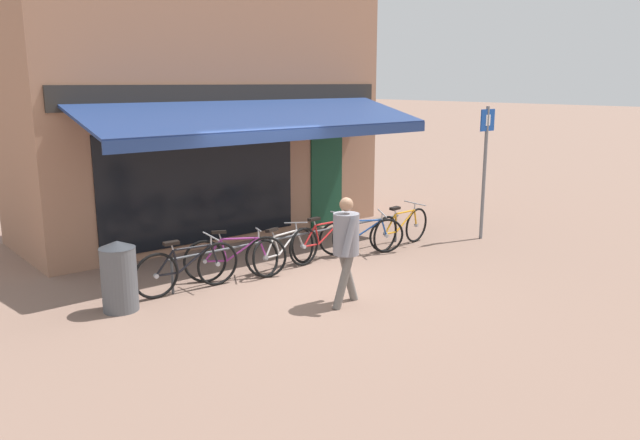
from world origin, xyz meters
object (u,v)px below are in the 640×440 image
at_px(bicycle_silver, 284,250).
at_px(bicycle_orange, 401,228).
at_px(bicycle_red, 325,240).
at_px(bicycle_blue, 362,236).
at_px(litter_bin, 119,276).
at_px(bicycle_black, 188,268).
at_px(bicycle_purple, 235,258).
at_px(parking_sign, 485,160).
at_px(pedestrian_adult, 346,240).

relative_size(bicycle_silver, bicycle_orange, 0.95).
height_order(bicycle_red, bicycle_blue, same).
bearing_deg(bicycle_orange, litter_bin, 171.48).
xyz_separation_m(bicycle_black, bicycle_purple, (0.92, 0.07, -0.01)).
xyz_separation_m(bicycle_blue, litter_bin, (-4.73, 0.06, 0.15)).
height_order(bicycle_blue, bicycle_orange, bicycle_orange).
bearing_deg(parking_sign, pedestrian_adult, -166.92).
bearing_deg(bicycle_blue, bicycle_silver, -158.25).
xyz_separation_m(pedestrian_adult, parking_sign, (4.87, 1.13, 0.69)).
relative_size(bicycle_red, parking_sign, 0.65).
distance_m(bicycle_orange, litter_bin, 5.72).
relative_size(bicycle_orange, pedestrian_adult, 1.08).
xyz_separation_m(bicycle_orange, parking_sign, (1.82, -0.60, 1.28)).
bearing_deg(bicycle_silver, pedestrian_adult, -115.10).
bearing_deg(bicycle_red, parking_sign, -18.33).
relative_size(bicycle_blue, litter_bin, 1.48).
xyz_separation_m(bicycle_blue, pedestrian_adult, (-2.06, -1.83, 0.61)).
height_order(bicycle_black, pedestrian_adult, pedestrian_adult).
distance_m(bicycle_purple, parking_sign, 5.70).
height_order(bicycle_orange, pedestrian_adult, pedestrian_adult).
height_order(bicycle_red, pedestrian_adult, pedestrian_adult).
relative_size(bicycle_purple, bicycle_blue, 1.06).
distance_m(bicycle_black, parking_sign, 6.58).
height_order(bicycle_red, litter_bin, litter_bin).
bearing_deg(bicycle_purple, pedestrian_adult, -48.59).
height_order(bicycle_purple, bicycle_silver, bicycle_purple).
bearing_deg(bicycle_orange, bicycle_silver, 167.25).
bearing_deg(bicycle_red, bicycle_black, 175.89).
distance_m(bicycle_black, litter_bin, 1.14).
distance_m(bicycle_black, bicycle_silver, 1.89).
relative_size(bicycle_purple, bicycle_orange, 0.92).
bearing_deg(parking_sign, bicycle_blue, 166.02).
xyz_separation_m(bicycle_purple, pedestrian_adult, (0.61, -2.06, 0.60)).
height_order(bicycle_red, parking_sign, parking_sign).
height_order(pedestrian_adult, litter_bin, pedestrian_adult).
bearing_deg(pedestrian_adult, bicycle_blue, 51.12).
bearing_deg(bicycle_blue, bicycle_orange, 21.68).
xyz_separation_m(bicycle_black, parking_sign, (6.40, -0.85, 1.28)).
relative_size(bicycle_black, parking_sign, 0.65).
bearing_deg(bicycle_silver, parking_sign, -25.81).
distance_m(bicycle_red, bicycle_orange, 1.78).
xyz_separation_m(bicycle_purple, bicycle_red, (1.91, -0.05, -0.00)).
bearing_deg(litter_bin, parking_sign, -5.75).
bearing_deg(parking_sign, bicycle_black, 172.39).
height_order(bicycle_black, bicycle_silver, bicycle_black).
bearing_deg(bicycle_black, litter_bin, -173.00).
xyz_separation_m(bicycle_black, bicycle_silver, (1.89, 0.02, -0.04)).
bearing_deg(pedestrian_adult, bicycle_red, 66.63).
height_order(bicycle_orange, parking_sign, parking_sign).
distance_m(litter_bin, parking_sign, 7.66).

